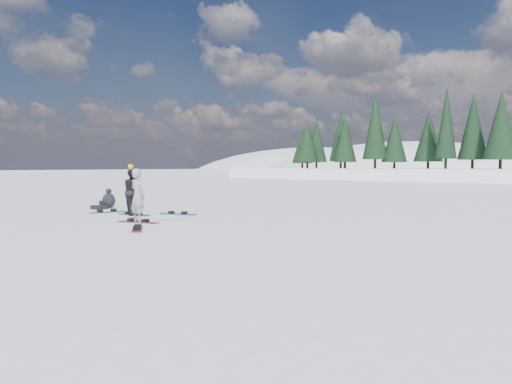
# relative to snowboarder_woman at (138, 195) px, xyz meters

# --- Properties ---
(ground) EXTENTS (420.00, 420.00, 0.00)m
(ground) POSITION_rel_snowboarder_woman_xyz_m (1.58, 0.87, -0.90)
(ground) COLOR white
(ground) RESTS_ON ground
(snowboarder_woman) EXTENTS (0.68, 0.47, 1.93)m
(snowboarder_woman) POSITION_rel_snowboarder_woman_xyz_m (0.00, 0.00, 0.00)
(snowboarder_woman) COLOR #9A9A9F
(snowboarder_woman) RESTS_ON ground
(snowboarder_man) EXTENTS (1.10, 1.01, 1.82)m
(snowboarder_man) POSITION_rel_snowboarder_woman_xyz_m (-2.24, 1.41, 0.01)
(snowboarder_man) COLOR black
(snowboarder_man) RESTS_ON ground
(seated_rider) EXTENTS (0.64, 1.04, 0.88)m
(seated_rider) POSITION_rel_snowboarder_woman_xyz_m (-5.54, 2.38, -0.56)
(seated_rider) COLOR black
(seated_rider) RESTS_ON ground
(gear_bag) EXTENTS (0.50, 0.39, 0.30)m
(gear_bag) POSITION_rel_snowboarder_woman_xyz_m (-6.24, 2.63, -0.75)
(gear_bag) COLOR black
(gear_bag) RESTS_ON ground
(snowboard_woman) EXTENTS (1.52, 0.71, 0.03)m
(snowboard_woman) POSITION_rel_snowboarder_woman_xyz_m (0.00, 0.00, -0.89)
(snowboard_woman) COLOR maroon
(snowboard_woman) RESTS_ON ground
(snowboard_man) EXTENTS (1.52, 0.46, 0.03)m
(snowboard_man) POSITION_rel_snowboarder_woman_xyz_m (-2.24, 1.41, -0.89)
(snowboard_man) COLOR navy
(snowboard_man) RESTS_ON ground
(snowboard_loose_b) EXTENTS (1.35, 1.15, 0.03)m
(snowboard_loose_b) POSITION_rel_snowboarder_woman_xyz_m (1.50, -1.10, -0.89)
(snowboard_loose_b) COLOR maroon
(snowboard_loose_b) RESTS_ON ground
(snowboard_loose_c) EXTENTS (1.50, 0.82, 0.03)m
(snowboard_loose_c) POSITION_rel_snowboarder_woman_xyz_m (-1.12, 2.62, -0.89)
(snowboard_loose_c) COLOR navy
(snowboard_loose_c) RESTS_ON ground
(snowboard_loose_a) EXTENTS (0.54, 1.53, 0.03)m
(snowboard_loose_a) POSITION_rel_snowboarder_woman_xyz_m (-3.90, 1.30, -0.89)
(snowboard_loose_a) COLOR #1C569D
(snowboard_loose_a) RESTS_ON ground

